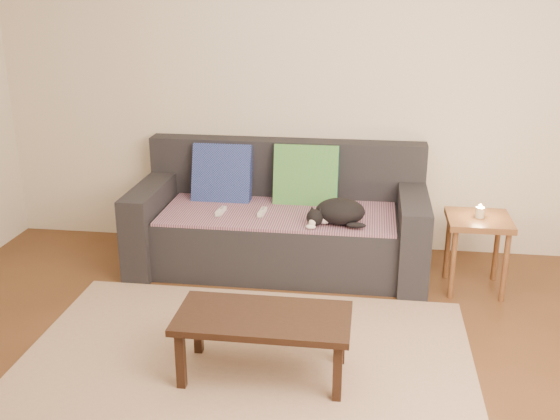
{
  "coord_description": "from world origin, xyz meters",
  "views": [
    {
      "loc": [
        0.63,
        -2.9,
        1.98
      ],
      "look_at": [
        0.05,
        1.2,
        0.55
      ],
      "focal_mm": 42.0,
      "sensor_mm": 36.0,
      "label": 1
    }
  ],
  "objects": [
    {
      "name": "ground",
      "position": [
        0.0,
        0.0,
        0.0
      ],
      "size": [
        4.5,
        4.5,
        0.0
      ],
      "primitive_type": "plane",
      "color": "brown",
      "rests_on": "ground"
    },
    {
      "name": "back_wall",
      "position": [
        0.0,
        2.0,
        1.3
      ],
      "size": [
        4.5,
        0.04,
        2.6
      ],
      "primitive_type": "cube",
      "color": "beige",
      "rests_on": "ground"
    },
    {
      "name": "sofa",
      "position": [
        0.0,
        1.57,
        0.31
      ],
      "size": [
        2.1,
        0.94,
        0.87
      ],
      "color": "#232328",
      "rests_on": "ground"
    },
    {
      "name": "throw_blanket",
      "position": [
        0.0,
        1.48,
        0.43
      ],
      "size": [
        1.66,
        0.74,
        0.02
      ],
      "primitive_type": "cube",
      "color": "#402A4F",
      "rests_on": "sofa"
    },
    {
      "name": "cushion_navy",
      "position": [
        -0.47,
        1.74,
        0.63
      ],
      "size": [
        0.44,
        0.24,
        0.46
      ],
      "primitive_type": "cube",
      "rotation": [
        -0.31,
        0.0,
        0.0
      ],
      "color": "navy",
      "rests_on": "throw_blanket"
    },
    {
      "name": "cushion_green",
      "position": [
        0.17,
        1.74,
        0.63
      ],
      "size": [
        0.47,
        0.21,
        0.49
      ],
      "primitive_type": "cube",
      "rotation": [
        -0.21,
        0.0,
        0.0
      ],
      "color": "#0E5D55",
      "rests_on": "throw_blanket"
    },
    {
      "name": "cat",
      "position": [
        0.43,
        1.28,
        0.52
      ],
      "size": [
        0.42,
        0.31,
        0.18
      ],
      "rotation": [
        0.0,
        0.0,
        -0.19
      ],
      "color": "black",
      "rests_on": "throw_blanket"
    },
    {
      "name": "wii_remote_a",
      "position": [
        -0.4,
        1.39,
        0.46
      ],
      "size": [
        0.05,
        0.15,
        0.03
      ],
      "primitive_type": "cube",
      "rotation": [
        0.0,
        0.0,
        1.46
      ],
      "color": "white",
      "rests_on": "throw_blanket"
    },
    {
      "name": "wii_remote_b",
      "position": [
        -0.11,
        1.41,
        0.46
      ],
      "size": [
        0.05,
        0.15,
        0.03
      ],
      "primitive_type": "cube",
      "rotation": [
        0.0,
        0.0,
        1.49
      ],
      "color": "white",
      "rests_on": "throw_blanket"
    },
    {
      "name": "side_table",
      "position": [
        1.37,
        1.33,
        0.43
      ],
      "size": [
        0.42,
        0.42,
        0.52
      ],
      "color": "brown",
      "rests_on": "ground"
    },
    {
      "name": "candle",
      "position": [
        1.37,
        1.33,
        0.56
      ],
      "size": [
        0.06,
        0.06,
        0.09
      ],
      "color": "beige",
      "rests_on": "side_table"
    },
    {
      "name": "rug",
      "position": [
        0.0,
        0.15,
        0.01
      ],
      "size": [
        2.5,
        1.8,
        0.01
      ],
      "primitive_type": "cube",
      "color": "tan",
      "rests_on": "ground"
    },
    {
      "name": "coffee_table",
      "position": [
        0.12,
        0.07,
        0.32
      ],
      "size": [
        0.91,
        0.45,
        0.36
      ],
      "color": "black",
      "rests_on": "rug"
    }
  ]
}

